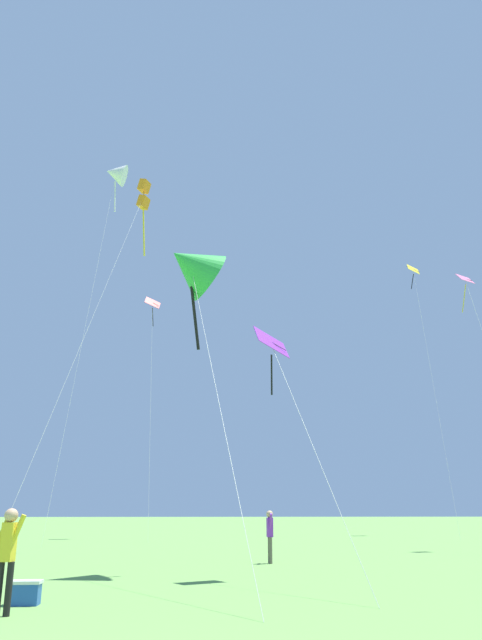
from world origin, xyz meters
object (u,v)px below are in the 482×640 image
object	(u,v)px
kite_pink_low	(469,296)
picnic_cooler	(25,592)
kite_yellow_diamond	(415,283)
person_in_blue_jacket	(8,550)
kite_orange_box	(143,198)
kite_green_small	(192,266)
person_child_small	(270,531)
kite_red_high	(152,315)
kite_purple_streamer	(273,352)
kite_white_distant	(116,174)

from	to	relation	value
kite_pink_low	picnic_cooler	xyz separation A→B (m)	(-17.36, -16.16, -12.13)
kite_yellow_diamond	person_in_blue_jacket	bearing A→B (deg)	-121.03
kite_orange_box	person_in_blue_jacket	xyz separation A→B (m)	(-0.39, -18.57, -16.78)
kite_green_small	person_child_small	world-z (taller)	kite_green_small
picnic_cooler	kite_orange_box	bearing A→B (deg)	88.90
kite_pink_low	person_child_small	bearing A→B (deg)	-149.32
kite_red_high	person_in_blue_jacket	bearing A→B (deg)	-90.47
kite_orange_box	picnic_cooler	xyz separation A→B (m)	(-0.33, -17.27, -17.62)
kite_pink_low	kite_purple_streamer	xyz separation A→B (m)	(-11.91, -11.90, -6.21)
kite_yellow_diamond	kite_purple_streamer	xyz separation A→B (m)	(-16.67, -31.30, -14.24)
kite_orange_box	kite_white_distant	bearing A→B (deg)	103.91
kite_purple_streamer	person_in_blue_jacket	xyz separation A→B (m)	(-5.51, -5.57, -5.08)
kite_green_small	picnic_cooler	xyz separation A→B (m)	(-3.03, -5.95, -9.20)
kite_purple_streamer	kite_red_high	bearing A→B (deg)	101.04
kite_purple_streamer	kite_green_small	bearing A→B (deg)	145.03
kite_purple_streamer	kite_green_small	size ratio (longest dim) A/B	0.66
kite_orange_box	kite_purple_streamer	world-z (taller)	kite_orange_box
kite_red_high	picnic_cooler	distance (m)	34.69
kite_purple_streamer	person_in_blue_jacket	size ratio (longest dim) A/B	3.97
kite_orange_box	picnic_cooler	distance (m)	24.67
person_child_small	kite_yellow_diamond	bearing A→B (deg)	58.28
kite_white_distant	person_child_small	distance (m)	35.74
kite_green_small	picnic_cooler	bearing A→B (deg)	-117.01
kite_orange_box	person_in_blue_jacket	size ratio (longest dim) A/B	10.73
kite_yellow_diamond	picnic_cooler	bearing A→B (deg)	-121.89
kite_white_distant	picnic_cooler	xyz separation A→B (m)	(3.23, -31.64, -27.24)
kite_pink_low	person_child_small	world-z (taller)	kite_pink_low
kite_green_small	person_child_small	size ratio (longest dim) A/B	6.10
kite_purple_streamer	kite_red_high	size ratio (longest dim) A/B	0.41
kite_red_high	person_child_small	size ratio (longest dim) A/B	9.92
person_in_blue_jacket	kite_orange_box	bearing A→B (deg)	88.80
kite_pink_low	kite_purple_streamer	world-z (taller)	kite_pink_low
kite_yellow_diamond	kite_red_high	xyz separation A→B (m)	(-21.92, -4.45, -4.81)
kite_green_small	kite_purple_streamer	bearing A→B (deg)	-34.97
kite_orange_box	kite_white_distant	world-z (taller)	kite_white_distant
person_child_small	picnic_cooler	bearing A→B (deg)	-122.34
picnic_cooler	kite_red_high	bearing A→B (deg)	89.62
kite_pink_low	person_in_blue_jacket	xyz separation A→B (m)	(-17.42, -17.46, -11.29)
kite_purple_streamer	kite_white_distant	size ratio (longest dim) A/B	0.24
kite_green_small	kite_pink_low	bearing A→B (deg)	35.46
kite_red_high	person_child_small	distance (m)	26.76
kite_green_small	kite_white_distant	size ratio (longest dim) A/B	0.37
kite_yellow_diamond	person_in_blue_jacket	distance (m)	47.17
kite_white_distant	person_in_blue_jacket	xyz separation A→B (m)	(3.17, -32.95, -26.40)
kite_orange_box	kite_pink_low	distance (m)	17.93
kite_green_small	kite_white_distant	world-z (taller)	kite_white_distant
kite_green_small	kite_white_distant	distance (m)	32.01
kite_orange_box	kite_white_distant	distance (m)	17.66
kite_orange_box	kite_green_small	xyz separation A→B (m)	(2.70, -11.32, -8.42)
person_child_small	kite_orange_box	bearing A→B (deg)	125.42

